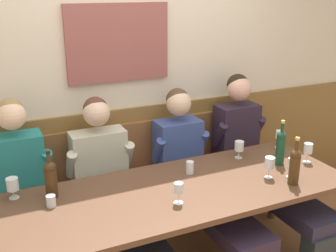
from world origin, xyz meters
name	(u,v)px	position (x,y,z in m)	size (l,w,h in m)	color
room_wall_back	(128,68)	(0.00, 1.09, 1.40)	(6.80, 0.12, 2.80)	beige
wood_wainscot_panel	(133,164)	(0.00, 1.04, 0.53)	(6.80, 0.03, 1.07)	brown
wall_bench	(142,199)	(0.00, 0.83, 0.28)	(2.76, 0.42, 0.94)	brown
dining_table	(179,197)	(0.00, 0.09, 0.67)	(2.46, 0.90, 0.74)	brown
person_right_seat	(26,207)	(-0.99, 0.45, 0.64)	(0.49, 1.35, 1.32)	#343530
person_left_seat	(115,196)	(-0.37, 0.41, 0.60)	(0.54, 1.35, 1.26)	#2E343C
person_center_right_seat	(198,175)	(0.34, 0.44, 0.62)	(0.49, 1.36, 1.25)	#282F3F
person_center_left_seat	(258,158)	(0.95, 0.45, 0.65)	(0.50, 1.36, 1.32)	#262D34
wine_bottle_clear_water	(295,165)	(0.77, -0.19, 0.88)	(0.08, 0.08, 0.35)	#422B13
wine_bottle_green_tall	(281,146)	(0.90, 0.13, 0.89)	(0.07, 0.07, 0.36)	#163E25
wine_bottle_amber_mid	(51,178)	(-0.82, 0.34, 0.88)	(0.08, 0.08, 0.33)	#402712
wine_glass_mid_right	(239,147)	(0.68, 0.36, 0.83)	(0.07, 0.07, 0.14)	silver
wine_glass_left_end	(280,135)	(1.12, 0.41, 0.85)	(0.07, 0.07, 0.16)	silver
wine_glass_by_bottle	(270,164)	(0.67, -0.03, 0.85)	(0.07, 0.07, 0.16)	silver
wine_glass_mid_left	(13,185)	(-1.06, 0.43, 0.83)	(0.08, 0.08, 0.14)	silver
wine_glass_right_end	(292,165)	(0.83, -0.10, 0.84)	(0.07, 0.07, 0.15)	silver
wine_glass_near_bucket	(179,189)	(-0.09, -0.09, 0.84)	(0.06, 0.06, 0.14)	silver
wine_glass_center_front	(308,149)	(1.12, 0.06, 0.85)	(0.07, 0.07, 0.16)	silver
water_tumbler_left	(51,201)	(-0.85, 0.22, 0.78)	(0.06, 0.06, 0.08)	silver
water_tumbler_right	(190,167)	(0.18, 0.27, 0.79)	(0.06, 0.06, 0.10)	silver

